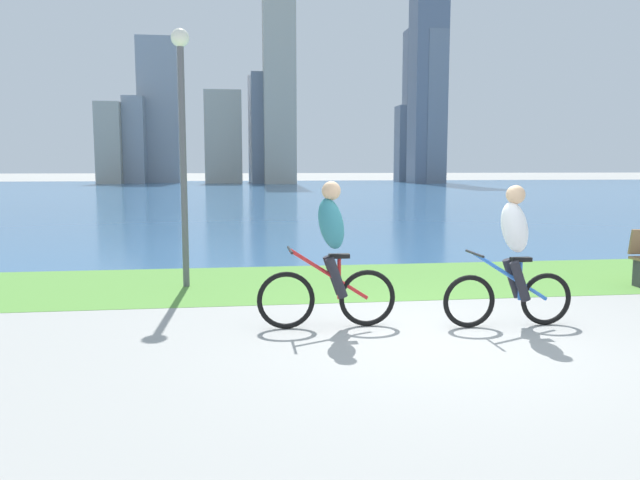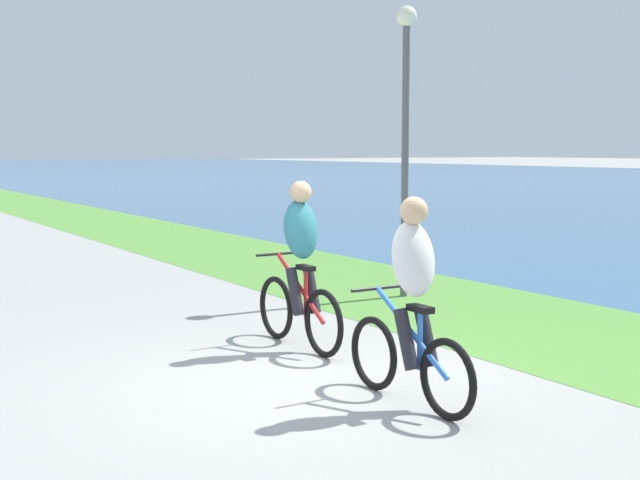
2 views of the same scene
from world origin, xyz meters
name	(u,v)px [view 2 (image 2 of 2)]	position (x,y,z in m)	size (l,w,h in m)	color
ground_plane	(308,382)	(0.00, 0.00, 0.00)	(300.00, 300.00, 0.00)	#9E9E99
grass_strip_bayside	(579,336)	(0.00, 3.46, 0.00)	(120.00, 3.24, 0.01)	#59933D
cyclist_lead	(300,267)	(-1.13, 0.59, 0.84)	(1.64, 0.52, 1.72)	black
cyclist_trailing	(412,302)	(1.00, 0.36, 0.83)	(1.58, 0.52, 1.67)	black
lamppost_tall	(406,109)	(-3.00, 3.35, 2.58)	(0.28, 0.28, 3.94)	#595960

